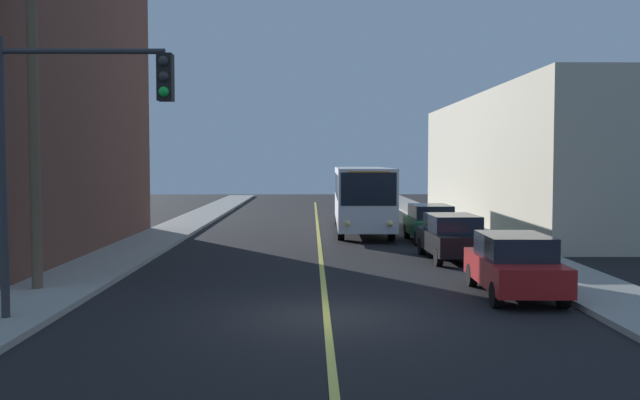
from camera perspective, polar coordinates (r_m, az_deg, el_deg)
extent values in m
plane|color=black|center=(16.40, 0.53, -9.27)|extent=(120.00, 120.00, 0.00)
cube|color=gray|center=(27.13, -15.49, -4.29)|extent=(2.50, 90.00, 0.15)
cube|color=gray|center=(27.32, 15.48, -4.24)|extent=(2.50, 90.00, 0.15)
cube|color=#D8CC4C|center=(31.21, -0.07, -3.35)|extent=(0.16, 60.00, 0.01)
cube|color=black|center=(28.46, -17.44, -0.89)|extent=(0.06, 12.41, 1.30)
cube|color=black|center=(28.43, -17.55, 5.55)|extent=(0.06, 12.41, 1.30)
cube|color=black|center=(28.75, -17.65, 11.94)|extent=(0.06, 12.41, 1.30)
cube|color=beige|center=(42.49, 19.77, 2.98)|extent=(12.00, 27.82, 7.11)
cube|color=black|center=(40.83, 11.86, 0.35)|extent=(0.06, 19.48, 1.30)
cube|color=black|center=(40.81, 11.91, 4.85)|extent=(0.06, 19.48, 1.30)
cube|color=silver|center=(35.96, 3.35, 0.41)|extent=(2.81, 12.05, 2.75)
cube|color=black|center=(29.97, 3.92, 0.87)|extent=(2.35, 0.13, 1.40)
cube|color=black|center=(41.91, 2.95, 1.65)|extent=(2.30, 0.13, 1.10)
cube|color=black|center=(35.90, 1.35, 1.25)|extent=(0.28, 10.20, 1.10)
cube|color=black|center=(36.02, 5.35, 1.24)|extent=(0.28, 10.20, 1.10)
cube|color=orange|center=(29.96, 3.92, 2.02)|extent=(1.79, 0.10, 0.30)
sphere|color=#F9D872|center=(29.98, 2.21, -1.90)|extent=(0.24, 0.24, 0.24)
sphere|color=#F9D872|center=(30.09, 5.61, -1.89)|extent=(0.24, 0.24, 0.24)
cylinder|color=black|center=(31.82, 1.69, -2.33)|extent=(0.32, 1.01, 1.00)
cylinder|color=black|center=(31.95, 5.73, -2.32)|extent=(0.32, 1.01, 1.00)
cylinder|color=black|center=(39.50, 1.46, -1.27)|extent=(0.32, 1.01, 1.00)
cylinder|color=black|center=(39.60, 4.72, -1.27)|extent=(0.32, 1.01, 1.00)
cube|color=maroon|center=(19.29, 15.26, -5.48)|extent=(1.94, 4.45, 0.70)
cube|color=black|center=(19.20, 15.29, -3.57)|extent=(1.70, 2.51, 0.60)
cylinder|color=black|center=(17.72, 13.92, -7.37)|extent=(0.24, 0.65, 0.64)
cylinder|color=black|center=(18.14, 18.89, -7.20)|extent=(0.24, 0.65, 0.64)
cylinder|color=black|center=(20.61, 12.06, -5.88)|extent=(0.24, 0.65, 0.64)
cylinder|color=black|center=(20.98, 16.37, -5.78)|extent=(0.24, 0.65, 0.64)
cube|color=black|center=(25.85, 10.52, -3.26)|extent=(1.94, 4.45, 0.70)
cube|color=black|center=(25.79, 10.54, -1.83)|extent=(1.70, 2.51, 0.60)
cylinder|color=black|center=(24.27, 9.47, -4.50)|extent=(0.24, 0.65, 0.64)
cylinder|color=black|center=(24.65, 13.12, -4.42)|extent=(0.24, 0.65, 0.64)
cylinder|color=black|center=(27.19, 8.16, -3.67)|extent=(0.24, 0.65, 0.64)
cylinder|color=black|center=(27.53, 11.44, -3.62)|extent=(0.24, 0.65, 0.64)
cube|color=#196038|center=(31.55, 8.82, -2.10)|extent=(1.86, 4.42, 0.70)
cube|color=black|center=(31.50, 8.83, -0.93)|extent=(1.65, 2.49, 0.60)
cylinder|color=black|center=(29.98, 7.82, -3.04)|extent=(0.23, 0.64, 0.64)
cylinder|color=black|center=(30.28, 10.82, -3.00)|extent=(0.23, 0.64, 0.64)
cylinder|color=black|center=(32.93, 6.98, -2.48)|extent=(0.23, 0.64, 0.64)
cylinder|color=black|center=(33.20, 9.71, -2.46)|extent=(0.23, 0.64, 0.64)
cylinder|color=brown|center=(20.25, -21.95, 6.77)|extent=(0.28, 0.28, 9.47)
cylinder|color=#2D2D33|center=(16.66, -24.07, 1.58)|extent=(0.18, 0.18, 6.00)
cylinder|color=#2D2D33|center=(16.21, -18.48, 11.23)|extent=(3.50, 0.12, 0.12)
cube|color=black|center=(15.70, -12.27, 9.56)|extent=(0.32, 0.36, 1.00)
sphere|color=#2D2D2D|center=(15.56, -12.43, 10.81)|extent=(0.22, 0.22, 0.22)
sphere|color=#2D2D2D|center=(15.52, -12.41, 9.64)|extent=(0.22, 0.22, 0.22)
sphere|color=green|center=(15.49, -12.40, 8.46)|extent=(0.22, 0.22, 0.22)
cylinder|color=red|center=(25.24, 15.90, -3.87)|extent=(0.26, 0.26, 0.70)
sphere|color=gold|center=(25.20, 15.91, -3.04)|extent=(0.24, 0.24, 0.24)
cylinder|color=red|center=(25.18, 15.55, -3.65)|extent=(0.12, 0.10, 0.10)
cylinder|color=red|center=(25.27, 16.25, -3.64)|extent=(0.12, 0.10, 0.10)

